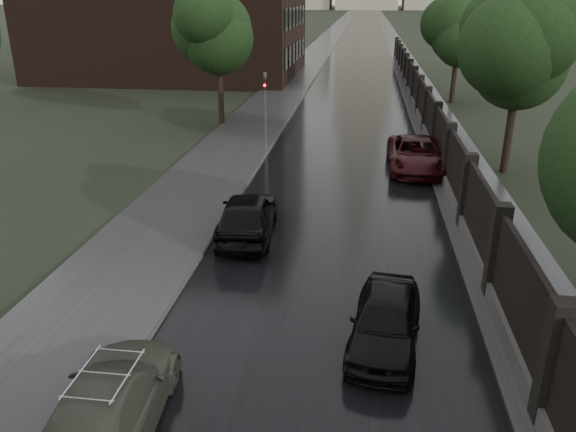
# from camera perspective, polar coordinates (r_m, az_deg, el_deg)

# --- Properties ---
(road) EXTENTS (8.00, 420.00, 0.02)m
(road) POSITION_cam_1_polar(r_m,az_deg,el_deg) (194.47, 7.82, 19.24)
(road) COLOR black
(road) RESTS_ON ground
(sidewalk_left) EXTENTS (4.00, 420.00, 0.16)m
(sidewalk_left) POSITION_cam_1_polar(r_m,az_deg,el_deg) (194.58, 5.95, 19.34)
(sidewalk_left) COLOR #2D2D2D
(sidewalk_left) RESTS_ON ground
(verge_right) EXTENTS (3.00, 420.00, 0.08)m
(verge_right) POSITION_cam_1_polar(r_m,az_deg,el_deg) (194.52, 9.53, 19.16)
(verge_right) COLOR #2D2D2D
(verge_right) RESTS_ON ground
(fence_right) EXTENTS (0.45, 75.72, 2.70)m
(fence_right) POSITION_cam_1_polar(r_m,az_deg,el_deg) (37.15, 13.55, 10.57)
(fence_right) COLOR #383533
(fence_right) RESTS_ON ground
(tree_left_far) EXTENTS (4.25, 4.25, 7.39)m
(tree_left_far) POSITION_cam_1_polar(r_m,az_deg,el_deg) (35.52, -7.11, 17.41)
(tree_left_far) COLOR black
(tree_left_far) RESTS_ON ground
(tree_right_b) EXTENTS (4.08, 4.08, 7.01)m
(tree_right_b) POSITION_cam_1_polar(r_m,az_deg,el_deg) (27.29, 22.44, 14.12)
(tree_right_b) COLOR black
(tree_right_b) RESTS_ON ground
(tree_right_c) EXTENTS (4.08, 4.08, 7.01)m
(tree_right_c) POSITION_cam_1_polar(r_m,az_deg,el_deg) (44.90, 16.93, 17.18)
(tree_right_c) COLOR black
(tree_right_c) RESTS_ON ground
(traffic_light) EXTENTS (0.16, 0.32, 4.00)m
(traffic_light) POSITION_cam_1_polar(r_m,az_deg,el_deg) (30.24, -2.31, 11.38)
(traffic_light) COLOR #59595E
(traffic_light) RESTS_ON ground
(volga_sedan) EXTENTS (2.23, 4.75, 1.34)m
(volga_sedan) POSITION_cam_1_polar(r_m,az_deg,el_deg) (11.54, -17.72, -17.81)
(volga_sedan) COLOR #464B3C
(volga_sedan) RESTS_ON ground
(hatchback_left) EXTENTS (2.12, 4.65, 1.55)m
(hatchback_left) POSITION_cam_1_polar(r_m,az_deg,el_deg) (19.19, -4.18, 0.11)
(hatchback_left) COLOR black
(hatchback_left) RESTS_ON ground
(car_right_near) EXTENTS (2.02, 4.06, 1.33)m
(car_right_near) POSITION_cam_1_polar(r_m,az_deg,el_deg) (13.60, 9.87, -10.39)
(car_right_near) COLOR black
(car_right_near) RESTS_ON ground
(car_right_far) EXTENTS (2.54, 5.45, 1.51)m
(car_right_far) POSITION_cam_1_polar(r_m,az_deg,el_deg) (27.20, 12.86, 6.12)
(car_right_far) COLOR #330B0E
(car_right_far) RESTS_ON ground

